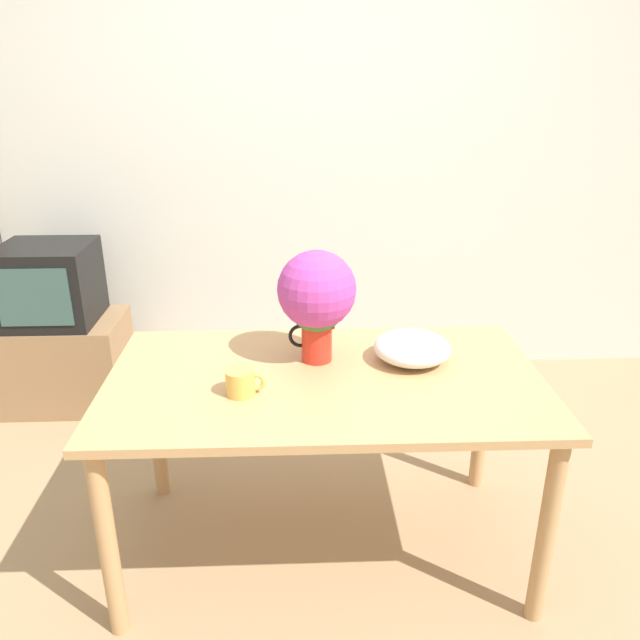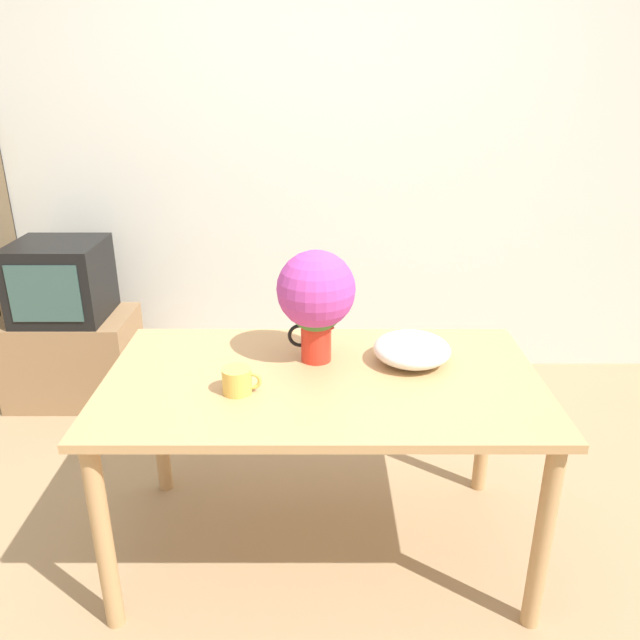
% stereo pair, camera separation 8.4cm
% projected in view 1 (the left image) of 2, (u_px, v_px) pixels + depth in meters
% --- Properties ---
extents(ground_plane, '(12.00, 12.00, 0.00)m').
position_uv_depth(ground_plane, '(332.00, 566.00, 2.33)').
color(ground_plane, '#9E7F5B').
extents(wall_back, '(8.00, 0.05, 2.60)m').
position_uv_depth(wall_back, '(316.00, 151.00, 3.46)').
color(wall_back, silver).
rests_on(wall_back, ground_plane).
extents(table, '(1.51, 0.85, 0.74)m').
position_uv_depth(table, '(325.00, 400.00, 2.19)').
color(table, tan).
rests_on(table, ground_plane).
extents(flower_vase, '(0.28, 0.28, 0.41)m').
position_uv_depth(flower_vase, '(317.00, 297.00, 2.19)').
color(flower_vase, red).
rests_on(flower_vase, table).
extents(coffee_mug, '(0.13, 0.10, 0.09)m').
position_uv_depth(coffee_mug, '(241.00, 382.00, 2.03)').
color(coffee_mug, gold).
rests_on(coffee_mug, table).
extents(white_bowl, '(0.28, 0.28, 0.10)m').
position_uv_depth(white_bowl, '(412.00, 348.00, 2.25)').
color(white_bowl, silver).
rests_on(white_bowl, table).
extents(tv_stand, '(0.67, 0.44, 0.49)m').
position_uv_depth(tv_stand, '(63.00, 362.00, 3.39)').
color(tv_stand, '#8E6B47').
rests_on(tv_stand, ground_plane).
extents(tv_set, '(0.46, 0.43, 0.41)m').
position_uv_depth(tv_set, '(49.00, 284.00, 3.22)').
color(tv_set, black).
rests_on(tv_set, tv_stand).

